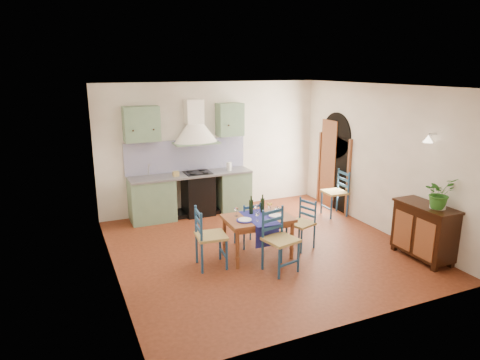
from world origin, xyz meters
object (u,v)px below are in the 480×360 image
dining_table (258,221)px  chair_near (279,240)px  sideboard (424,230)px  potted_plant (439,193)px

dining_table → chair_near: 0.60m
dining_table → sideboard: size_ratio=1.06×
chair_near → potted_plant: 2.62m
chair_near → potted_plant: (2.41, -0.77, 0.68)m
dining_table → chair_near: bearing=-82.8°
dining_table → sideboard: (2.47, -1.17, -0.11)m
chair_near → sideboard: 2.46m
sideboard → potted_plant: size_ratio=2.11×
dining_table → potted_plant: size_ratio=2.24×
potted_plant → chair_near: bearing=162.4°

